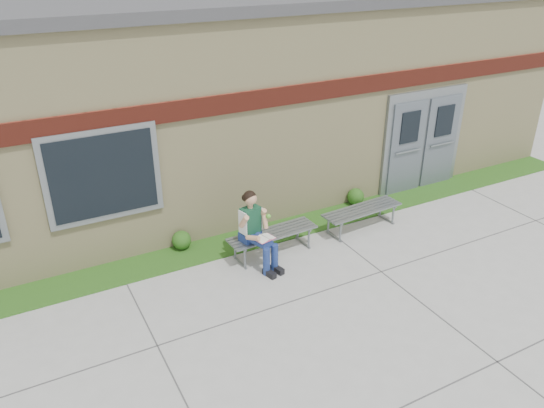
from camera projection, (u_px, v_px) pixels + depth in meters
ground at (351, 304)px, 8.38m from camera, size 80.00×80.00×0.00m
grass_strip at (274, 232)px, 10.43m from camera, size 16.00×0.80×0.02m
school_building at (204, 89)px, 12.18m from camera, size 16.20×6.22×4.20m
bench_left at (273, 237)px, 9.61m from camera, size 1.71×0.55×0.44m
bench_right at (362, 213)px, 10.45m from camera, size 1.72×0.58×0.44m
girl at (256, 229)px, 9.10m from camera, size 0.58×0.89×1.39m
shrub_mid at (182, 240)px, 9.79m from camera, size 0.35×0.35×0.35m
shrub_east at (356, 197)px, 11.46m from camera, size 0.36×0.36×0.36m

